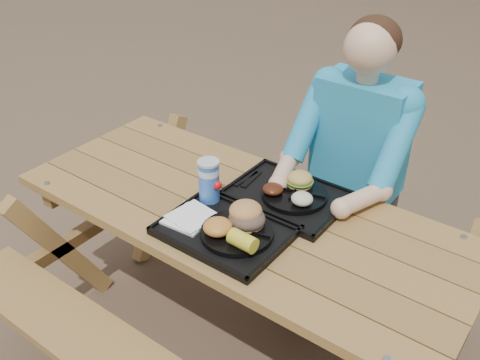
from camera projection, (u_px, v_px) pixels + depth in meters
The scene contains 18 objects.
ground at pixel (240, 341), 2.46m from camera, with size 60.00×60.00×0.00m, color #999999.
picnic_table at pixel (240, 281), 2.26m from camera, with size 1.80×1.49×0.75m, color #999999, non-canonical shape.
tray_near at pixel (226, 231), 1.93m from camera, with size 0.45×0.35×0.02m, color black.
tray_far at pixel (286, 197), 2.11m from camera, with size 0.45×0.35×0.02m, color black.
plate_near at pixel (237, 233), 1.89m from camera, with size 0.26×0.26×0.02m, color black.
plate_far at pixel (294, 195), 2.09m from camera, with size 0.26×0.26×0.02m, color black.
napkin_stack at pixel (189, 217), 1.97m from camera, with size 0.16×0.16×0.02m, color white.
soda_cup at pixel (209, 182), 2.04m from camera, with size 0.08×0.08×0.16m, color blue.
condiment_bbq at pixel (248, 209), 2.00m from camera, with size 0.06×0.06×0.03m, color #320F05.
condiment_mustard at pixel (256, 215), 1.97m from camera, with size 0.05×0.05×0.03m, color yellow.
sandwich at pixel (247, 210), 1.88m from camera, with size 0.13×0.13×0.13m, color #C48345, non-canonical shape.
mac_cheese at pixel (218, 227), 1.86m from camera, with size 0.10×0.10×0.05m, color gold.
corn_cob at pixel (243, 241), 1.79m from camera, with size 0.10×0.10×0.06m, color yellow, non-canonical shape.
cutlery_far at pixel (251, 179), 2.20m from camera, with size 0.02×0.14×0.01m, color black.
burger at pixel (300, 176), 2.11m from camera, with size 0.10×0.10×0.09m, color gold, non-canonical shape.
baked_beans at pixel (273, 189), 2.07m from camera, with size 0.08×0.08×0.04m, color #4B1D0F.
potato_salad at pixel (302, 199), 2.01m from camera, with size 0.08×0.08×0.05m, color beige.
diner at pixel (353, 183), 2.42m from camera, with size 0.48×0.84×1.28m, color #18A9A6, non-canonical shape.
Camera 1 is at (1.01, -1.36, 1.94)m, focal length 40.00 mm.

